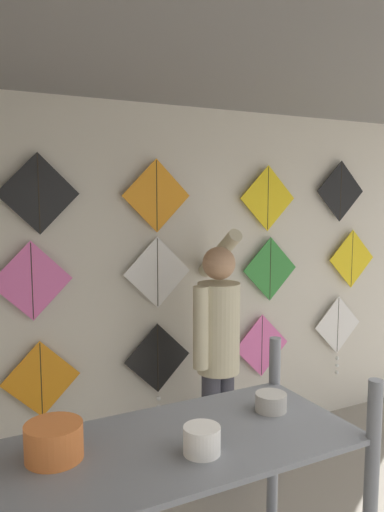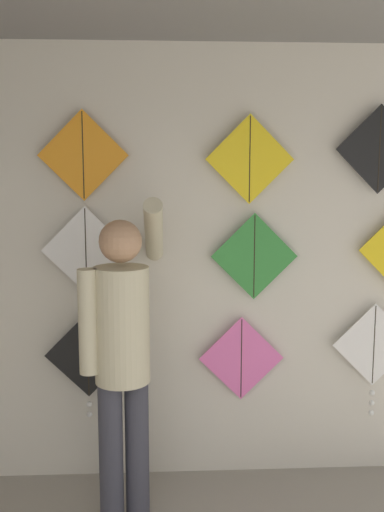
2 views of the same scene
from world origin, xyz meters
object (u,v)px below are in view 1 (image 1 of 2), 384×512
Objects in this scene: kite_10 at (268,198)px; kite_1 at (158,361)px; shopkeeper at (217,344)px; kite_8 at (39,194)px; kite_5 at (157,272)px; kite_0 at (41,379)px; kite_2 at (262,346)px; kite_11 at (341,191)px; kite_9 at (157,196)px; kite_4 at (32,281)px; kite_3 at (338,329)px; kite_7 at (352,259)px; kite_6 at (270,269)px.

kite_1 is at bearing -179.96° from kite_10.
shopkeeper is 1.62m from kite_8.
kite_0 is at bearing 180.00° from kite_5.
kite_2 is 1.00× the size of kite_11.
kite_4 is at bearing 180.00° from kite_9.
kite_10 is (1.03, 0.00, 1.27)m from kite_1.
kite_1 is at bearing 179.99° from kite_3.
kite_9 reaches higher than kite_7.
kite_0 is 3.03m from kite_11.
kite_1 is at bearing -179.96° from kite_2.
kite_3 is 2.87m from kite_4.
kite_4 is at bearing 180.00° from kite_8.
kite_10 reaches higher than kite_2.
kite_4 is (-2.79, 0.00, 0.69)m from kite_3.
kite_6 is at bearing 12.36° from shopkeeper.
kite_11 reaches higher than kite_6.
kite_2 is 1.22m from kite_5.
kite_4 is at bearing 180.00° from kite_0.
kite_8 is at bearing 0.00° from kite_0.
kite_11 is at bearing 0.00° from kite_5.
kite_2 is at bearing 0.00° from kite_0.
kite_8 is at bearing 180.00° from kite_10.
kite_2 is at bearing 0.00° from kite_9.
kite_7 reaches higher than kite_2.
kite_5 is 0.59m from kite_9.
kite_10 is (0.77, 0.49, 1.03)m from shopkeeper.
kite_5 is at bearing 98.70° from shopkeeper.
kite_6 reaches higher than kite_0.
kite_10 is at bearing 0.04° from kite_1.
kite_7 is (0.15, 0.00, 0.67)m from kite_3.
shopkeeper is 1.69m from kite_3.
kite_7 is 1.14m from kite_10.
kite_5 is 1.00× the size of kite_9.
shopkeeper is at bearing -148.90° from kite_6.
kite_8 reaches higher than kite_6.
kite_2 is at bearing 180.00° from kite_7.
shopkeeper reaches higher than kite_7.
kite_9 is (-0.00, 0.00, 0.59)m from kite_5.
kite_1 is 1.17m from kite_4.
shopkeeper reaches higher than kite_5.
kite_6 is at bearing 0.00° from kite_4.
kite_3 is (1.87, -0.00, 0.02)m from kite_1.
kite_3 is 1.38× the size of kite_11.
kite_5 is at bearing 0.00° from kite_4.
kite_1 is 1.25× the size of kite_10.
shopkeeper is at bearing -22.36° from kite_4.
kite_3 is at bearing -0.03° from kite_5.
kite_0 is at bearing 180.00° from kite_8.
shopkeeper is 1.03m from kite_6.
kite_5 is 1.00× the size of kite_6.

